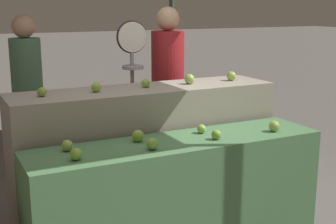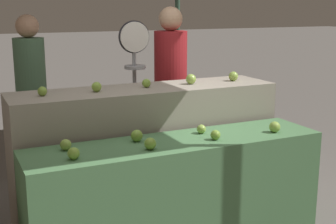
{
  "view_description": "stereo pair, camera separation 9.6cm",
  "coord_description": "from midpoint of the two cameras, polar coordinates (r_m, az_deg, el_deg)",
  "views": [
    {
      "loc": [
        -1.56,
        -2.93,
        1.81
      ],
      "look_at": [
        0.06,
        0.3,
        0.99
      ],
      "focal_mm": 50.0,
      "sensor_mm": 36.0,
      "label": 1
    },
    {
      "loc": [
        -1.47,
        -2.97,
        1.81
      ],
      "look_at": [
        0.06,
        0.3,
        0.99
      ],
      "focal_mm": 50.0,
      "sensor_mm": 36.0,
      "label": 2
    }
  ],
  "objects": [
    {
      "name": "display_counter_front",
      "position": [
        3.6,
        0.51,
        -9.94
      ],
      "size": [
        2.26,
        0.55,
        0.84
      ],
      "primitive_type": "cube",
      "color": "#4C7A4C",
      "rests_on": "ground_plane"
    },
    {
      "name": "display_counter_back",
      "position": [
        4.06,
        -3.36,
        -5.01
      ],
      "size": [
        2.26,
        0.55,
        1.14
      ],
      "primitive_type": "cube",
      "color": "gray",
      "rests_on": "ground_plane"
    },
    {
      "name": "apple_front_0",
      "position": [
        3.09,
        -12.02,
        -5.05
      ],
      "size": [
        0.08,
        0.08,
        0.08
      ],
      "primitive_type": "sphere",
      "color": "#84AD3D",
      "rests_on": "display_counter_front"
    },
    {
      "name": "apple_front_1",
      "position": [
        3.24,
        -2.8,
        -3.9
      ],
      "size": [
        0.08,
        0.08,
        0.08
      ],
      "primitive_type": "sphere",
      "color": "#7AA338",
      "rests_on": "display_counter_front"
    },
    {
      "name": "apple_front_2",
      "position": [
        3.49,
        5.12,
        -2.77
      ],
      "size": [
        0.07,
        0.07,
        0.07
      ],
      "primitive_type": "sphere",
      "color": "#7AA338",
      "rests_on": "display_counter_front"
    },
    {
      "name": "apple_front_3",
      "position": [
        3.78,
        12.12,
        -1.71
      ],
      "size": [
        0.09,
        0.09,
        0.09
      ],
      "primitive_type": "sphere",
      "color": "#8EB247",
      "rests_on": "display_counter_front"
    },
    {
      "name": "apple_front_4",
      "position": [
        3.29,
        -13.0,
        -4.01
      ],
      "size": [
        0.08,
        0.08,
        0.08
      ],
      "primitive_type": "sphere",
      "color": "#8EB247",
      "rests_on": "display_counter_front"
    },
    {
      "name": "apple_front_5",
      "position": [
        3.43,
        -4.49,
        -2.92
      ],
      "size": [
        0.09,
        0.09,
        0.09
      ],
      "primitive_type": "sphere",
      "color": "#7AA338",
      "rests_on": "display_counter_front"
    },
    {
      "name": "apple_front_6",
      "position": [
        3.65,
        3.37,
        -2.06
      ],
      "size": [
        0.07,
        0.07,
        0.07
      ],
      "primitive_type": "sphere",
      "color": "#8EB247",
      "rests_on": "display_counter_front"
    },
    {
      "name": "apple_back_0",
      "position": [
        3.66,
        -15.85,
        2.37
      ],
      "size": [
        0.07,
        0.07,
        0.07
      ],
      "primitive_type": "sphere",
      "color": "#7AA338",
      "rests_on": "display_counter_back"
    },
    {
      "name": "apple_back_1",
      "position": [
        3.76,
        -9.49,
        3.0
      ],
      "size": [
        0.08,
        0.08,
        0.08
      ],
      "primitive_type": "sphere",
      "color": "#84AD3D",
      "rests_on": "display_counter_back"
    },
    {
      "name": "apple_back_2",
      "position": [
        3.93,
        -3.46,
        3.52
      ],
      "size": [
        0.07,
        0.07,
        0.07
      ],
      "primitive_type": "sphere",
      "color": "#7AA338",
      "rests_on": "display_counter_back"
    },
    {
      "name": "apple_back_3",
      "position": [
        4.1,
        1.97,
        4.04
      ],
      "size": [
        0.09,
        0.09,
        0.09
      ],
      "primitive_type": "sphere",
      "color": "#8EB247",
      "rests_on": "display_counter_back"
    },
    {
      "name": "apple_back_4",
      "position": [
        4.32,
        7.1,
        4.38
      ],
      "size": [
        0.09,
        0.09,
        0.09
      ],
      "primitive_type": "sphere",
      "color": "#8EB247",
      "rests_on": "display_counter_back"
    },
    {
      "name": "produce_scale",
      "position": [
        4.42,
        -4.97,
        5.26
      ],
      "size": [
        0.3,
        0.2,
        1.68
      ],
      "color": "#99999E",
      "rests_on": "ground_plane"
    },
    {
      "name": "person_vendor_at_scale",
      "position": [
        4.75,
        -0.61,
        3.72
      ],
      "size": [
        0.44,
        0.44,
        1.81
      ],
      "rotation": [
        0.0,
        0.0,
        2.72
      ],
      "color": "#2D2D38",
      "rests_on": "ground_plane"
    },
    {
      "name": "person_customer_left",
      "position": [
        4.88,
        -17.3,
        2.93
      ],
      "size": [
        0.37,
        0.37,
        1.73
      ],
      "rotation": [
        0.0,
        0.0,
        2.9
      ],
      "color": "#2D2D38",
      "rests_on": "ground_plane"
    }
  ]
}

